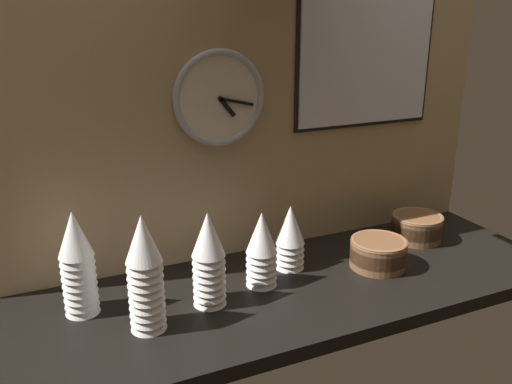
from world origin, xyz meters
TOP-DOWN VIEW (x-y plane):
  - ground_plane at (0.00, 0.00)m, footprint 1.60×0.56m
  - wall_tiled_back at (0.00, 0.27)m, footprint 1.60×0.03m
  - cup_stack_center at (-0.09, 0.03)m, footprint 0.09×0.09m
  - cup_stack_left at (-0.43, -0.06)m, footprint 0.09×0.09m
  - cup_stack_center_left at (-0.26, -0.01)m, footprint 0.09×0.09m
  - cup_stack_far_left at (-0.57, 0.08)m, footprint 0.09×0.09m
  - cup_stack_center_right at (0.03, 0.09)m, footprint 0.09×0.09m
  - bowl_stack_right at (0.27, -0.01)m, footprint 0.17×0.17m
  - bowl_stack_far_right at (0.51, 0.10)m, footprint 0.17×0.17m
  - wall_clock at (-0.13, 0.23)m, footprint 0.27×0.03m
  - menu_board at (0.37, 0.24)m, footprint 0.50×0.01m

SIDE VIEW (x-z plane):
  - ground_plane at x=0.00m, z-range -0.04..0.00m
  - bowl_stack_right at x=0.27m, z-range 0.00..0.09m
  - bowl_stack_far_right at x=0.51m, z-range 0.00..0.09m
  - cup_stack_center_right at x=0.03m, z-range 0.00..0.20m
  - cup_stack_center at x=-0.09m, z-range 0.00..0.22m
  - cup_stack_center_left at x=-0.26m, z-range 0.00..0.26m
  - cup_stack_far_left at x=-0.57m, z-range 0.00..0.28m
  - cup_stack_left at x=-0.43m, z-range 0.00..0.30m
  - wall_clock at x=-0.13m, z-range 0.36..0.63m
  - wall_tiled_back at x=0.00m, z-range 0.00..1.05m
  - menu_board at x=0.37m, z-range 0.37..0.88m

